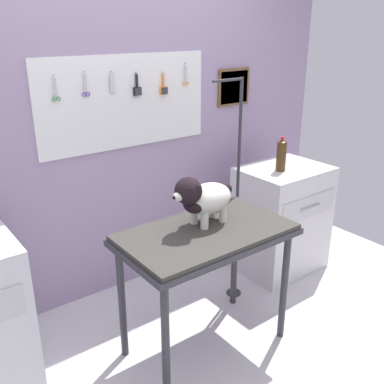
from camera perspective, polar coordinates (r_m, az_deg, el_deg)
ground at (r=2.84m, az=4.99°, el=-22.60°), size 4.40×4.00×0.04m
rear_wall_panel at (r=3.22m, az=-9.71°, el=6.67°), size 4.00×0.11×2.30m
grooming_table at (r=2.61m, az=1.84°, el=-6.63°), size 1.02×0.59×0.81m
grooming_arm at (r=3.12m, az=5.71°, el=-1.38°), size 0.30×0.11×1.61m
dog at (r=2.57m, az=1.37°, el=-0.76°), size 0.45×0.22×0.32m
cabinet_right at (r=3.69m, az=11.43°, el=-3.40°), size 0.68×0.54×0.88m
soda_bottle at (r=3.42m, az=11.44°, el=4.69°), size 0.07×0.07×0.27m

